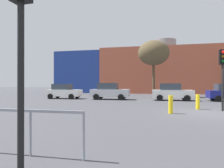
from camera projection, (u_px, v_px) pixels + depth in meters
The scene contains 10 objects.
ground_plane at pixel (206, 113), 10.63m from camera, with size 200.00×200.00×0.00m, color #47474C.
building_backdrop at pixel (165, 72), 37.27m from camera, with size 42.02×10.68×10.17m.
parked_car_0 at pixel (64, 91), 21.57m from camera, with size 3.81×1.87×1.65m.
parked_car_1 at pixel (110, 91), 20.48m from camera, with size 4.03×1.98×1.75m.
parked_car_2 at pixel (172, 92), 19.17m from camera, with size 3.90×1.92×1.69m.
traffic_light_near_left at pixel (20, 10), 3.57m from camera, with size 0.37×0.37×4.02m.
traffic_light_island at pixel (223, 66), 11.52m from camera, with size 0.37×0.37×3.68m.
bare_tree_0 at pixel (154, 53), 24.82m from camera, with size 3.99×3.99×7.26m.
bollard_yellow_1 at pixel (198, 102), 12.30m from camera, with size 0.24×0.24×0.95m, color yellow.
bollard_yellow_2 at pixel (171, 104), 10.49m from camera, with size 0.24×0.24×0.99m, color yellow.
Camera 1 is at (-2.91, -11.48, 1.58)m, focal length 30.89 mm.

